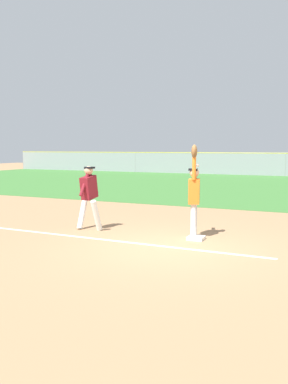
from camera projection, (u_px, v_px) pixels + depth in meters
ground_plane at (169, 246)px, 9.23m from camera, size 77.53×77.53×0.00m
outfield_grass at (268, 187)px, 23.24m from camera, size 51.49×18.87×0.01m
chalk_foul_line at (39, 232)px, 10.74m from camera, size 12.00×0.31×0.01m
first_base at (196, 238)px, 9.89m from camera, size 0.39×0.39×0.08m
fielder at (194, 193)px, 9.99m from camera, size 0.37×0.89×2.28m
runner at (89, 193)px, 10.96m from camera, size 0.72×0.84×1.72m
baseball at (198, 165)px, 9.95m from camera, size 0.07×0.07×0.07m
outfield_fence at (285, 165)px, 31.67m from camera, size 51.57×0.08×1.80m
parked_car_black at (204, 164)px, 38.31m from camera, size 4.51×2.34×1.25m
parked_car_silver at (269, 165)px, 36.00m from camera, size 4.42×2.16×1.25m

